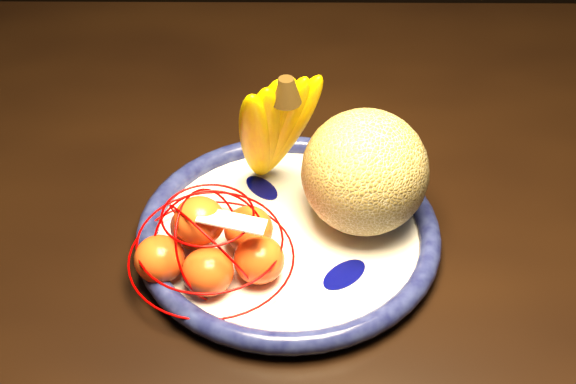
{
  "coord_description": "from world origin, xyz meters",
  "views": [
    {
      "loc": [
        -0.18,
        -0.76,
        1.44
      ],
      "look_at": [
        -0.15,
        -0.07,
        0.85
      ],
      "focal_mm": 50.0,
      "sensor_mm": 36.0,
      "label": 1
    }
  ],
  "objects_px": {
    "cantaloupe": "(365,172)",
    "mandarin_bag": "(211,244)",
    "banana_bunch": "(272,125)",
    "fruit_bowl": "(288,234)",
    "dining_table": "(310,218)"
  },
  "relations": [
    {
      "from": "fruit_bowl",
      "to": "banana_bunch",
      "type": "distance_m",
      "value": 0.13
    },
    {
      "from": "dining_table",
      "to": "mandarin_bag",
      "type": "xyz_separation_m",
      "value": [
        -0.12,
        -0.18,
        0.13
      ]
    },
    {
      "from": "cantaloupe",
      "to": "mandarin_bag",
      "type": "distance_m",
      "value": 0.19
    },
    {
      "from": "dining_table",
      "to": "cantaloupe",
      "type": "distance_m",
      "value": 0.21
    },
    {
      "from": "mandarin_bag",
      "to": "cantaloupe",
      "type": "bearing_deg",
      "value": 21.06
    },
    {
      "from": "dining_table",
      "to": "fruit_bowl",
      "type": "relative_size",
      "value": 4.51
    },
    {
      "from": "dining_table",
      "to": "cantaloupe",
      "type": "xyz_separation_m",
      "value": [
        0.05,
        -0.11,
        0.17
      ]
    },
    {
      "from": "fruit_bowl",
      "to": "mandarin_bag",
      "type": "xyz_separation_m",
      "value": [
        -0.09,
        -0.05,
        0.03
      ]
    },
    {
      "from": "mandarin_bag",
      "to": "banana_bunch",
      "type": "bearing_deg",
      "value": 60.55
    },
    {
      "from": "fruit_bowl",
      "to": "cantaloupe",
      "type": "relative_size",
      "value": 2.44
    },
    {
      "from": "cantaloupe",
      "to": "mandarin_bag",
      "type": "xyz_separation_m",
      "value": [
        -0.17,
        -0.07,
        -0.04
      ]
    },
    {
      "from": "banana_bunch",
      "to": "fruit_bowl",
      "type": "bearing_deg",
      "value": -103.7
    },
    {
      "from": "dining_table",
      "to": "mandarin_bag",
      "type": "relative_size",
      "value": 7.33
    },
    {
      "from": "mandarin_bag",
      "to": "dining_table",
      "type": "bearing_deg",
      "value": 55.46
    },
    {
      "from": "fruit_bowl",
      "to": "banana_bunch",
      "type": "xyz_separation_m",
      "value": [
        -0.02,
        0.08,
        0.1
      ]
    }
  ]
}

